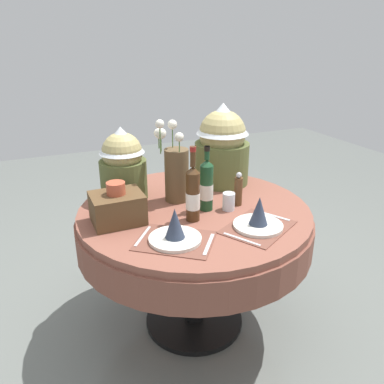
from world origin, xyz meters
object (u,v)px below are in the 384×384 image
Objects in this scene: dining_table at (194,229)px; tumbler_mid at (229,201)px; wine_bottle_left at (207,185)px; pepper_mill at (238,190)px; gift_tub_back_left at (123,161)px; woven_basket_side_left at (117,207)px; place_setting_right at (258,219)px; place_setting_left at (175,232)px; wine_bottle_centre at (193,194)px; gift_tub_back_right at (222,142)px; flower_vase at (175,170)px.

dining_table is 13.43× the size of tumbler_mid.
wine_bottle_left is 0.15m from tumbler_mid.
pepper_mill is 0.65m from gift_tub_back_left.
place_setting_right is at bearing -28.93° from woven_basket_side_left.
place_setting_left is 0.35m from woven_basket_side_left.
wine_bottle_centre is 2.02× the size of pepper_mill.
gift_tub_back_left reaches higher than wine_bottle_centre.
place_setting_right is 0.86× the size of gift_tub_back_right.
gift_tub_back_left reaches higher than woven_basket_side_left.
tumbler_mid is 0.38× the size of woven_basket_side_left.
wine_bottle_left is 0.70× the size of gift_tub_back_right.
place_setting_right is 0.69m from woven_basket_side_left.
wine_bottle_left is (0.28, 0.25, 0.09)m from place_setting_left.
place_setting_left is at bearing -134.09° from wine_bottle_centre.
woven_basket_side_left reaches higher than place_setting_left.
wine_bottle_left is 0.44m from gift_tub_back_right.
gift_tub_back_left is 0.83× the size of gift_tub_back_right.
dining_table is 0.58m from gift_tub_back_right.
pepper_mill is at bearing 13.26° from wine_bottle_centre.
place_setting_left is at bearing -132.76° from gift_tub_back_right.
flower_vase is 5.01× the size of tumbler_mid.
wine_bottle_centre is (-0.25, 0.20, 0.10)m from place_setting_right.
place_setting_right is 1.70× the size of woven_basket_side_left.
place_setting_right is 1.11× the size of wine_bottle_centre.
gift_tub_back_right reaches higher than tumbler_mid.
pepper_mill is (0.28, -0.20, -0.09)m from flower_vase.
place_setting_left is 0.25m from wine_bottle_centre.
gift_tub_back_left is 0.62m from gift_tub_back_right.
gift_tub_back_right is at bearing 0.10° from gift_tub_back_left.
dining_table is at bearing -69.88° from flower_vase.
gift_tub_back_left reaches higher than wine_bottle_left.
gift_tub_back_left reaches higher than dining_table.
dining_table is 0.34m from flower_vase.
place_setting_right is at bearing -60.77° from dining_table.
gift_tub_back_right is (0.36, 0.15, 0.08)m from flower_vase.
dining_table is 5.08× the size of woven_basket_side_left.
gift_tub_back_right is at bearing 78.59° from place_setting_right.
wine_bottle_left is at bearing 36.91° from wine_bottle_centre.
gift_tub_back_right reaches higher than flower_vase.
wine_bottle_centre is at bearing 45.91° from place_setting_left.
tumbler_mid is (-0.03, 0.24, 0.00)m from place_setting_right.
place_setting_left is 1.23× the size of wine_bottle_left.
place_setting_right is 1.03× the size of gift_tub_back_left.
wine_bottle_left is at bearing -40.18° from dining_table.
gift_tub_back_left is at bearing 136.80° from dining_table.
place_setting_right is 0.81m from gift_tub_back_left.
place_setting_left is 1.04× the size of gift_tub_back_left.
tumbler_mid is 0.23× the size of gift_tub_back_left.
woven_basket_side_left is (-0.46, 0.04, -0.06)m from wine_bottle_left.
tumbler_mid reaches higher than dining_table.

